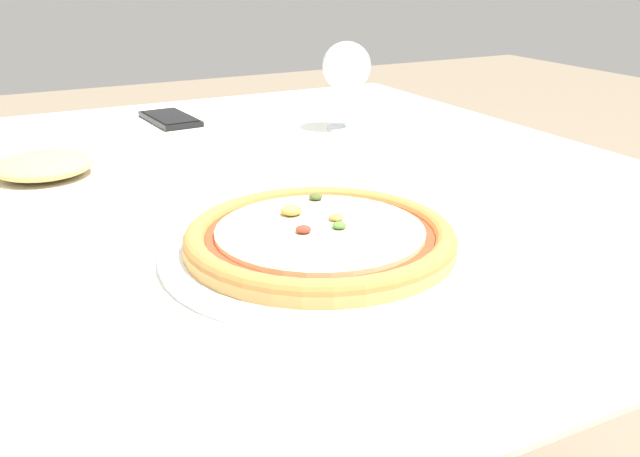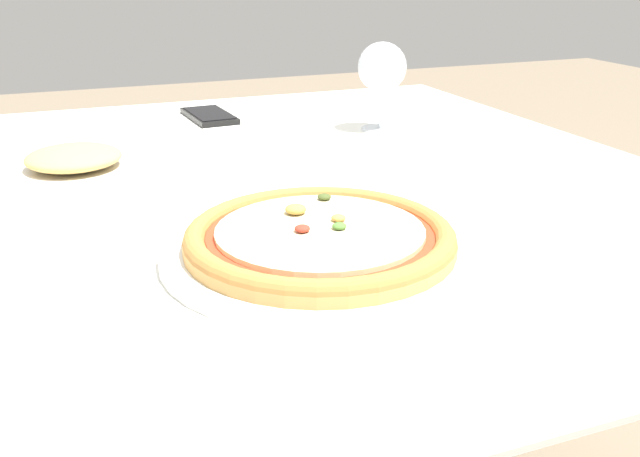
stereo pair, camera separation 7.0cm
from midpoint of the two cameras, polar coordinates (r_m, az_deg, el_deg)
The scene contains 5 objects.
dining_table at distance 0.96m, azimuth -5.74°, elevation -1.09°, with size 1.23×1.16×0.72m.
pizza_plate at distance 0.71m, azimuth 2.84°, elevation -1.06°, with size 0.32×0.32×0.04m.
wine_glass_far_left at distance 1.22m, azimuth 6.68°, elevation 12.54°, with size 0.08×0.08×0.15m.
cell_phone at distance 1.33m, azimuth -7.36°, elevation 8.93°, with size 0.08×0.15×0.01m.
side_plate at distance 1.02m, azimuth -17.20°, elevation 4.90°, with size 0.22×0.22×0.04m.
Camera 2 is at (-0.20, -0.87, 1.00)m, focal length 40.00 mm.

